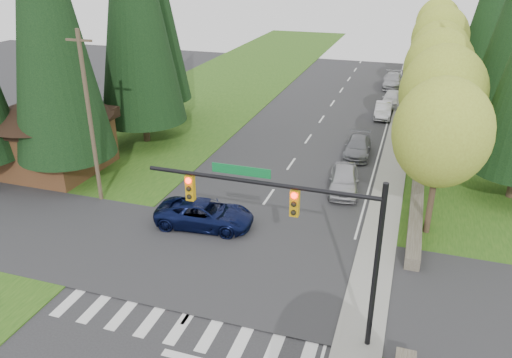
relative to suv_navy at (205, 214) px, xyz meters
The scene contains 24 objects.
grass_east 17.72m from the suv_navy, 30.54° to the left, with size 14.00×110.00×0.06m, color #244D14.
grass_west 14.03m from the suv_navy, 140.05° to the left, with size 14.00×110.00×0.06m, color #244D14.
cross_street 3.82m from the suv_navy, 53.09° to the right, with size 120.00×8.00×0.10m, color #28282B.
sidewalk_east 14.33m from the suv_navy, 50.23° to the left, with size 1.80×80.00×0.13m, color gray.
curb_east 13.80m from the suv_navy, 52.95° to the left, with size 0.20×80.00×0.13m, color gray.
stone_wall_north 21.88m from the suv_navy, 60.26° to the left, with size 0.70×40.00×0.70m, color #4C4438.
traffic_signal 10.21m from the suv_navy, 44.47° to the right, with size 8.70×0.37×6.80m.
brown_building 13.57m from the suv_navy, 162.58° to the left, with size 8.40×8.40×5.40m.
utility_pole 8.54m from the suv_navy, behind, with size 1.60×0.24×10.00m.
decid_tree_0 12.80m from the suv_navy, 14.68° to the left, with size 4.80×4.80×8.37m.
decid_tree_1 16.10m from the suv_navy, 40.88° to the left, with size 5.20×5.20×8.80m.
decid_tree_2 21.09m from the suv_navy, 56.26° to the left, with size 5.00×5.00×8.82m.
decid_tree_3 27.05m from the suv_navy, 64.49° to the left, with size 5.00×5.00×8.55m.
decid_tree_4 33.51m from the suv_navy, 69.56° to the left, with size 5.40×5.40×9.18m.
decid_tree_5 39.95m from the suv_navy, 73.36° to the left, with size 4.80×4.80×8.30m.
decid_tree_6 46.72m from the suv_navy, 75.72° to the left, with size 5.20×5.20×8.86m.
conifer_w_a 15.02m from the suv_navy, 164.40° to the left, with size 6.12×6.12×19.80m.
conifer_w_b 17.89m from the suv_navy, 153.01° to the left, with size 5.44×5.44×17.80m.
suv_navy is the anchor object (origin of this frame).
parked_car_a 9.36m from the suv_navy, 46.42° to the left, with size 1.79×4.46×1.52m, color #B1B1B6.
parked_car_b 14.65m from the suv_navy, 63.86° to the left, with size 1.80×4.42×1.28m, color slate.
parked_car_c 24.47m from the suv_navy, 72.39° to the left, with size 1.41×4.04×1.33m, color silver.
parked_car_d 28.55m from the suv_navy, 74.03° to the left, with size 1.73×4.30×1.47m, color white.
parked_car_e 35.72m from the suv_navy, 77.97° to the left, with size 2.13×5.24×1.52m, color #A9A9AE.
Camera 1 is at (7.73, -10.68, 13.55)m, focal length 35.00 mm.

